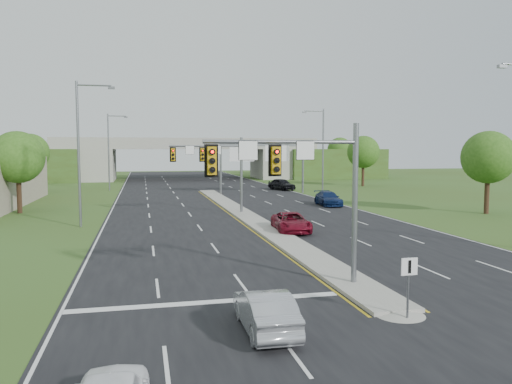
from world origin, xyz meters
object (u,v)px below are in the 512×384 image
object	(u,v)px
signal_mast_far	(217,163)
car_far_b	(328,199)
signal_mast_near	(305,178)
overpass	(188,161)
sign_gantry	(262,155)
car_far_a	(291,222)
car_far_c	(282,184)
keep_right_sign	(409,277)
car_silver	(265,310)

from	to	relation	value
signal_mast_far	car_far_b	xyz separation A→B (m)	(12.48, 4.58, -3.98)
signal_mast_near	overpass	size ratio (longest dim) A/B	0.09
signal_mast_near	sign_gantry	distance (m)	45.88
signal_mast_near	car_far_a	xyz separation A→B (m)	(3.76, 14.30, -4.02)
sign_gantry	car_far_c	size ratio (longest dim) A/B	2.34
keep_right_sign	sign_gantry	xyz separation A→B (m)	(6.68, 49.45, 3.72)
car_far_a	car_silver	bearing A→B (deg)	-104.35
signal_mast_far	car_far_a	bearing A→B (deg)	-70.62
signal_mast_far	keep_right_sign	world-z (taller)	signal_mast_far
overpass	signal_mast_near	bearing A→B (deg)	-91.62
signal_mast_near	sign_gantry	xyz separation A→B (m)	(8.95, 44.99, 0.51)
sign_gantry	car_far_c	xyz separation A→B (m)	(4.32, 5.36, -4.38)
overpass	keep_right_sign	bearing A→B (deg)	-90.00
signal_mast_near	car_far_c	xyz separation A→B (m)	(13.26, 50.35, -3.86)
car_silver	car_far_a	xyz separation A→B (m)	(6.54, 18.65, 0.01)
sign_gantry	car_far_c	distance (m)	8.15
overpass	car_far_b	distance (m)	51.60
sign_gantry	car_far_a	xyz separation A→B (m)	(-5.18, -30.69, -4.53)
overpass	car_far_c	distance (m)	31.81
car_far_a	car_far_b	distance (m)	17.59
signal_mast_near	car_far_b	world-z (taller)	signal_mast_near
signal_mast_far	car_far_a	size ratio (longest dim) A/B	1.41
signal_mast_near	car_far_a	size ratio (longest dim) A/B	1.41
car_far_a	car_far_c	bearing A→B (deg)	80.23
keep_right_sign	car_far_a	size ratio (longest dim) A/B	0.44
sign_gantry	car_silver	xyz separation A→B (m)	(-11.73, -49.34, -4.54)
sign_gantry	overpass	distance (m)	35.75
car_far_b	keep_right_sign	bearing A→B (deg)	-102.76
car_silver	signal_mast_far	bearing A→B (deg)	-94.89
sign_gantry	car_far_a	distance (m)	31.46
signal_mast_far	car_silver	bearing A→B (deg)	-95.41
overpass	car_far_b	size ratio (longest dim) A/B	16.03
signal_mast_far	car_far_c	xyz separation A→B (m)	(13.26, 25.35, -3.86)
sign_gantry	car_far_a	world-z (taller)	sign_gantry
overpass	car_far_b	bearing A→B (deg)	-78.56
car_silver	car_far_b	distance (m)	37.20
keep_right_sign	sign_gantry	size ratio (longest dim) A/B	0.19
sign_gantry	car_far_b	bearing A→B (deg)	-77.08
signal_mast_far	car_silver	size ratio (longest dim) A/B	1.70
sign_gantry	signal_mast_far	bearing A→B (deg)	-114.11
sign_gantry	car_far_c	world-z (taller)	sign_gantry
keep_right_sign	car_far_c	size ratio (longest dim) A/B	0.44
signal_mast_far	car_far_c	world-z (taller)	signal_mast_far
car_far_b	car_far_c	xyz separation A→B (m)	(0.78, 20.78, 0.12)
signal_mast_near	signal_mast_far	bearing A→B (deg)	90.00
keep_right_sign	car_far_c	bearing A→B (deg)	78.65
car_far_b	signal_mast_near	bearing A→B (deg)	-108.93
car_far_b	car_silver	bearing A→B (deg)	-110.27
signal_mast_far	car_far_c	size ratio (longest dim) A/B	1.41
car_silver	car_far_b	bearing A→B (deg)	-113.69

